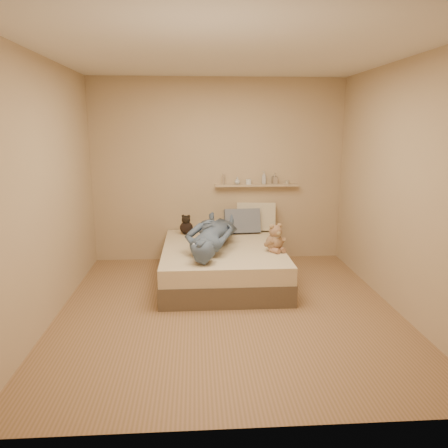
{
  "coord_description": "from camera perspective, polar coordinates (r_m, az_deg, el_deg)",
  "views": [
    {
      "loc": [
        -0.33,
        -4.37,
        1.92
      ],
      "look_at": [
        0.0,
        0.65,
        0.8
      ],
      "focal_mm": 35.0,
      "sensor_mm": 36.0,
      "label": 1
    }
  ],
  "objects": [
    {
      "name": "shelf_bottles",
      "position": [
        6.32,
        4.41,
        5.82
      ],
      "size": [
        0.97,
        0.12,
        0.18
      ],
      "color": "silver",
      "rests_on": "wall_shelf"
    },
    {
      "name": "wall_shelf",
      "position": [
        6.33,
        4.28,
        5.07
      ],
      "size": [
        1.2,
        0.12,
        0.03
      ],
      "primitive_type": "cube",
      "color": "tan",
      "rests_on": "wall_back"
    },
    {
      "name": "teddy_bear",
      "position": [
        5.31,
        6.69,
        -2.05
      ],
      "size": [
        0.27,
        0.28,
        0.34
      ],
      "color": "#987153",
      "rests_on": "bed"
    },
    {
      "name": "person",
      "position": [
        5.39,
        -1.6,
        -1.22
      ],
      "size": [
        0.88,
        1.65,
        0.38
      ],
      "primitive_type": "imported",
      "rotation": [
        0.0,
        0.0,
        2.93
      ],
      "color": "#45546D",
      "rests_on": "bed"
    },
    {
      "name": "bed",
      "position": [
        5.58,
        -0.19,
        -5.16
      ],
      "size": [
        1.5,
        1.9,
        0.45
      ],
      "color": "brown",
      "rests_on": "floor"
    },
    {
      "name": "dark_plush",
      "position": [
        6.13,
        -4.95,
        -0.22
      ],
      "size": [
        0.18,
        0.18,
        0.28
      ],
      "color": "black",
      "rests_on": "bed"
    },
    {
      "name": "pillow_cream",
      "position": [
        6.32,
        4.2,
        0.93
      ],
      "size": [
        0.57,
        0.31,
        0.43
      ],
      "primitive_type": "cube",
      "rotation": [
        -0.26,
        0.0,
        -0.1
      ],
      "color": "beige",
      "rests_on": "bed"
    },
    {
      "name": "pillow_grey",
      "position": [
        6.17,
        2.38,
        0.37
      ],
      "size": [
        0.52,
        0.27,
        0.37
      ],
      "primitive_type": "cube",
      "rotation": [
        -0.31,
        0.0,
        0.07
      ],
      "color": "slate",
      "rests_on": "bed"
    },
    {
      "name": "room",
      "position": [
        4.43,
        0.56,
        4.49
      ],
      "size": [
        3.8,
        3.8,
        3.8
      ],
      "color": "#976E4E",
      "rests_on": "ground"
    },
    {
      "name": "game_console",
      "position": [
        4.94,
        -3.06,
        -2.9
      ],
      "size": [
        0.19,
        0.12,
        0.06
      ],
      "color": "#B3B5BA",
      "rests_on": "bed"
    }
  ]
}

